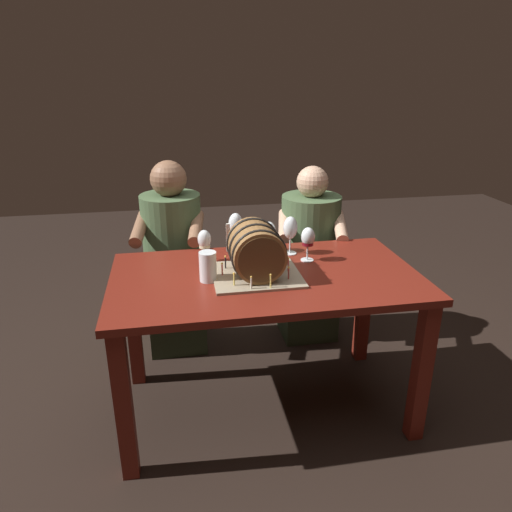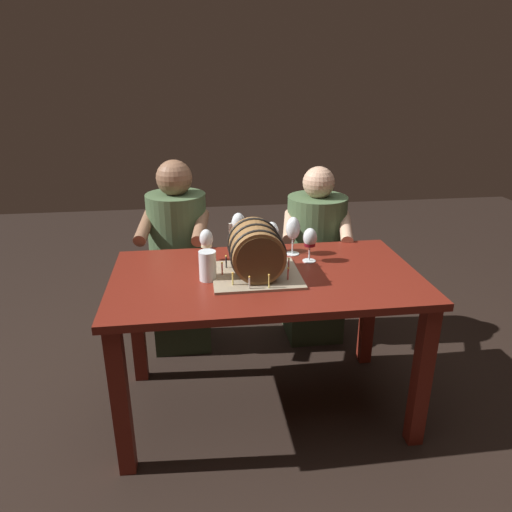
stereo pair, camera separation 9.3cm
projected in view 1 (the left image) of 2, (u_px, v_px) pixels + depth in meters
name	position (u px, v px, depth m)	size (l,w,h in m)	color
ground_plane	(265.00, 405.00, 2.51)	(8.00, 8.00, 0.00)	black
dining_table	(265.00, 296.00, 2.28)	(1.44, 0.81, 0.76)	maroon
barrel_cake	(256.00, 252.00, 2.18)	(0.41, 0.36, 0.26)	gray
wine_glass_rose	(269.00, 232.00, 2.48)	(0.07, 0.07, 0.16)	white
wine_glass_amber	(236.00, 226.00, 2.47)	(0.07, 0.07, 0.21)	white
wine_glass_empty	(290.00, 229.00, 2.44)	(0.07, 0.07, 0.20)	white
wine_glass_red	(308.00, 238.00, 2.36)	(0.07, 0.07, 0.17)	white
wine_glass_white	(204.00, 241.00, 2.34)	(0.07, 0.07, 0.17)	white
beer_pint	(208.00, 267.00, 2.15)	(0.08, 0.08, 0.14)	white
menu_card	(237.00, 237.00, 2.49)	(0.11, 0.01, 0.16)	silver
person_seated_left	(174.00, 265.00, 2.87)	(0.43, 0.51, 1.18)	#2A3A24
person_seated_right	(309.00, 259.00, 3.02)	(0.48, 0.54, 1.12)	#2A3A24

